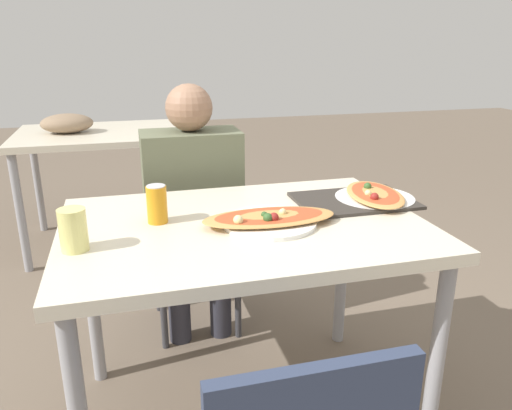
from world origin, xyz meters
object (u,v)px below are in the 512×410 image
(soda_can, at_px, (157,204))
(pizza_main, at_px, (269,219))
(person_seated, at_px, (193,194))
(dining_table, at_px, (244,245))
(drink_glass, at_px, (73,230))
(pizza_second, at_px, (375,196))
(chair_far_seated, at_px, (191,228))

(soda_can, bearing_deg, pizza_main, -18.12)
(person_seated, bearing_deg, soda_can, 70.98)
(dining_table, relative_size, drink_glass, 9.52)
(dining_table, height_order, soda_can, soda_can)
(person_seated, height_order, pizza_second, person_seated)
(pizza_second, bearing_deg, dining_table, -169.33)
(dining_table, relative_size, pizza_second, 3.11)
(chair_far_seated, distance_m, drink_glass, 1.00)
(dining_table, xyz_separation_m, pizza_main, (0.07, -0.04, 0.10))
(chair_far_seated, height_order, soda_can, soda_can)
(person_seated, xyz_separation_m, soda_can, (-0.19, -0.55, 0.15))
(chair_far_seated, distance_m, soda_can, 0.78)
(dining_table, height_order, person_seated, person_seated)
(drink_glass, xyz_separation_m, pizza_second, (1.04, 0.19, -0.04))
(dining_table, bearing_deg, pizza_main, -28.39)
(drink_glass, relative_size, pizza_second, 0.33)
(person_seated, bearing_deg, drink_glass, 58.89)
(chair_far_seated, bearing_deg, dining_table, 96.28)
(pizza_main, xyz_separation_m, drink_glass, (-0.59, -0.05, 0.04))
(soda_can, bearing_deg, pizza_second, 1.81)
(pizza_main, height_order, soda_can, soda_can)
(soda_can, distance_m, pizza_second, 0.80)
(dining_table, bearing_deg, pizza_second, 10.67)
(dining_table, xyz_separation_m, chair_far_seated, (-0.08, 0.74, -0.21))
(chair_far_seated, relative_size, pizza_second, 2.21)
(pizza_second, bearing_deg, soda_can, -178.19)
(chair_far_seated, xyz_separation_m, soda_can, (-0.19, -0.66, 0.35))
(chair_far_seated, bearing_deg, soda_can, 73.93)
(drink_glass, bearing_deg, person_seated, 58.89)
(soda_can, bearing_deg, dining_table, -15.07)
(person_seated, relative_size, soda_can, 9.27)
(drink_glass, bearing_deg, pizza_second, 10.51)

